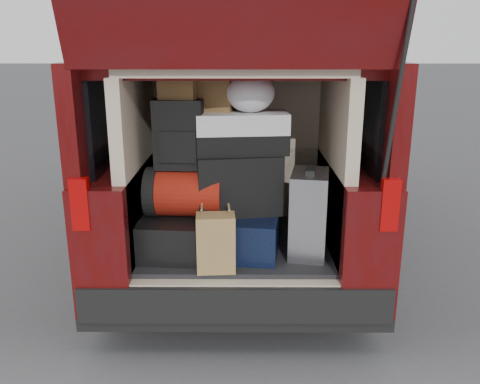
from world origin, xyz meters
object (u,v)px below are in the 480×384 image
object	(u,v)px
red_duffel	(185,192)
kraft_bag	(216,243)
black_hardshell	(179,231)
navy_hardshell	(242,230)
twotone_duffel	(242,133)
black_soft_case	(238,183)
silver_roller	(309,214)
backpack	(179,134)

from	to	relation	value
red_duffel	kraft_bag	bearing A→B (deg)	-51.69
black_hardshell	navy_hardshell	size ratio (longest dim) A/B	1.03
black_hardshell	twotone_duffel	bearing A→B (deg)	12.41
navy_hardshell	black_soft_case	world-z (taller)	black_soft_case
silver_roller	black_soft_case	bearing A→B (deg)	177.69
black_hardshell	black_soft_case	distance (m)	0.52
black_soft_case	kraft_bag	bearing A→B (deg)	-119.31
silver_roller	kraft_bag	size ratio (longest dim) A/B	1.54
backpack	silver_roller	bearing A→B (deg)	-1.59
red_duffel	silver_roller	bearing A→B (deg)	0.09
navy_hardshell	twotone_duffel	world-z (taller)	twotone_duffel
navy_hardshell	backpack	bearing A→B (deg)	-170.87
silver_roller	kraft_bag	world-z (taller)	silver_roller
navy_hardshell	silver_roller	world-z (taller)	silver_roller
black_hardshell	silver_roller	bearing A→B (deg)	-0.51
kraft_bag	black_soft_case	bearing A→B (deg)	66.13
backpack	twotone_duffel	size ratio (longest dim) A/B	0.75
navy_hardshell	black_soft_case	distance (m)	0.33
black_hardshell	kraft_bag	world-z (taller)	kraft_bag
black_hardshell	kraft_bag	distance (m)	0.43
navy_hardshell	black_soft_case	xyz separation A→B (m)	(-0.03, 0.02, 0.32)
backpack	black_soft_case	bearing A→B (deg)	7.87
navy_hardshell	red_duffel	bearing A→B (deg)	-168.26
black_soft_case	red_duffel	bearing A→B (deg)	178.33
black_hardshell	backpack	bearing A→B (deg)	-1.86
silver_roller	twotone_duffel	world-z (taller)	twotone_duffel
black_hardshell	kraft_bag	xyz separation A→B (m)	(0.27, -0.33, 0.05)
red_duffel	twotone_duffel	distance (m)	0.53
black_hardshell	navy_hardshell	distance (m)	0.42
twotone_duffel	backpack	bearing A→B (deg)	-177.07
kraft_bag	black_soft_case	distance (m)	0.47
black_hardshell	red_duffel	world-z (taller)	red_duffel
silver_roller	black_soft_case	world-z (taller)	black_soft_case
black_soft_case	twotone_duffel	bearing A→B (deg)	46.29
twotone_duffel	red_duffel	bearing A→B (deg)	-174.00
black_hardshell	red_duffel	bearing A→B (deg)	-16.12
kraft_bag	red_duffel	size ratio (longest dim) A/B	0.74
kraft_bag	red_duffel	distance (m)	0.44
silver_roller	red_duffel	world-z (taller)	red_duffel
kraft_bag	black_soft_case	size ratio (longest dim) A/B	0.66
twotone_duffel	black_soft_case	bearing A→B (deg)	-130.47
black_hardshell	kraft_bag	size ratio (longest dim) A/B	1.73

